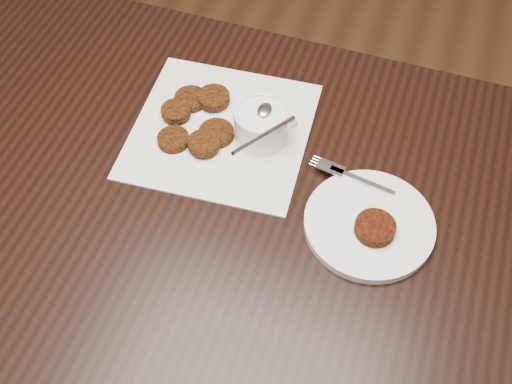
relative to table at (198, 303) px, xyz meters
The scene contains 5 objects.
table is the anchor object (origin of this frame).
napkin 0.41m from the table, 87.46° to the left, with size 0.31×0.31×0.00m, color white.
sauce_ramekin 0.48m from the table, 65.20° to the left, with size 0.12×0.12×0.13m, color white, non-canonical shape.
patty_cluster 0.42m from the table, 106.00° to the left, with size 0.20×0.20×0.02m, color #66300D, non-canonical shape.
plate_with_patty 0.50m from the table, 10.31° to the left, with size 0.21×0.21×0.03m, color white, non-canonical shape.
Camera 1 is at (0.24, -0.43, 1.58)m, focal length 43.47 mm.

